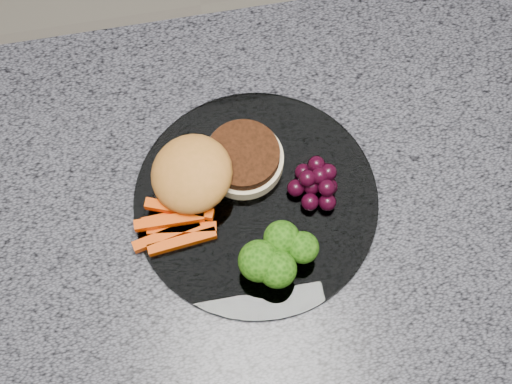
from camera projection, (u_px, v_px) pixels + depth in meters
island_cabinet at (273, 332)px, 1.18m from camera, size 1.20×0.60×0.86m
countertop at (282, 249)px, 0.76m from camera, size 1.20×0.60×0.04m
plate at (256, 200)px, 0.76m from camera, size 0.26×0.26×0.01m
burger at (211, 170)px, 0.75m from camera, size 0.17×0.13×0.05m
carrot_sticks at (176, 225)px, 0.74m from camera, size 0.09×0.06×0.02m
broccoli at (276, 256)px, 0.70m from camera, size 0.08×0.07×0.05m
grape_bunch at (317, 182)px, 0.75m from camera, size 0.05×0.06×0.03m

